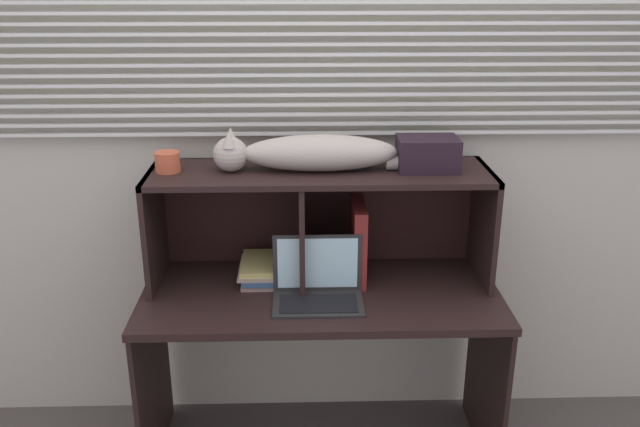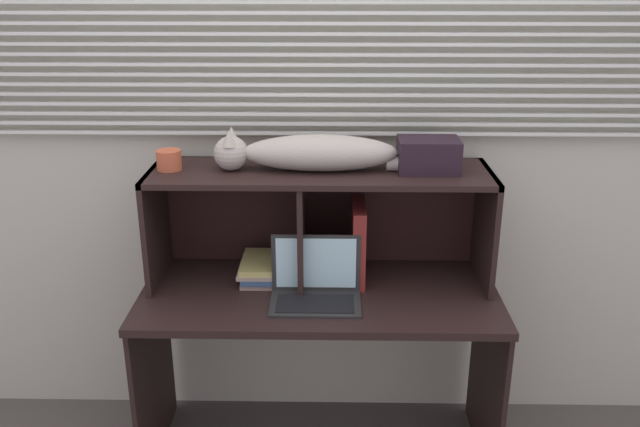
# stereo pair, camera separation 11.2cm
# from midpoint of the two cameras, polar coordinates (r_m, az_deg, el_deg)

# --- Properties ---
(back_panel_with_blinds) EXTENTS (4.40, 0.08, 2.50)m
(back_panel_with_blinds) POSITION_cam_midpoint_polar(r_m,az_deg,el_deg) (2.70, -1.33, 6.70)
(back_panel_with_blinds) COLOR beige
(back_panel_with_blinds) RESTS_ON ground
(desk) EXTENTS (1.35, 0.61, 0.74)m
(desk) POSITION_cam_midpoint_polar(r_m,az_deg,el_deg) (2.63, -1.16, -9.46)
(desk) COLOR black
(desk) RESTS_ON ground
(hutch_shelf_unit) EXTENTS (1.28, 0.37, 0.44)m
(hutch_shelf_unit) POSITION_cam_midpoint_polar(r_m,az_deg,el_deg) (2.57, -1.45, 1.04)
(hutch_shelf_unit) COLOR black
(hutch_shelf_unit) RESTS_ON desk
(cat) EXTENTS (0.90, 0.16, 0.16)m
(cat) POSITION_cam_midpoint_polar(r_m,az_deg,el_deg) (2.48, -2.07, 5.11)
(cat) COLOR #B0A69A
(cat) RESTS_ON hutch_shelf_unit
(laptop) EXTENTS (0.33, 0.21, 0.23)m
(laptop) POSITION_cam_midpoint_polar(r_m,az_deg,el_deg) (2.47, -1.48, -6.22)
(laptop) COLOR #262626
(laptop) RESTS_ON desk
(binder_upright) EXTENTS (0.05, 0.24, 0.31)m
(binder_upright) POSITION_cam_midpoint_polar(r_m,az_deg,el_deg) (2.60, 2.02, -2.38)
(binder_upright) COLOR maroon
(binder_upright) RESTS_ON desk
(book_stack) EXTENTS (0.18, 0.24, 0.08)m
(book_stack) POSITION_cam_midpoint_polar(r_m,az_deg,el_deg) (2.65, -6.01, -4.78)
(book_stack) COLOR gray
(book_stack) RESTS_ON desk
(small_basket) EXTENTS (0.09, 0.09, 0.07)m
(small_basket) POSITION_cam_midpoint_polar(r_m,az_deg,el_deg) (2.55, -14.01, 4.25)
(small_basket) COLOR #BE5536
(small_basket) RESTS_ON hutch_shelf_unit
(storage_box) EXTENTS (0.22, 0.16, 0.12)m
(storage_box) POSITION_cam_midpoint_polar(r_m,az_deg,el_deg) (2.51, 7.83, 5.03)
(storage_box) COLOR black
(storage_box) RESTS_ON hutch_shelf_unit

